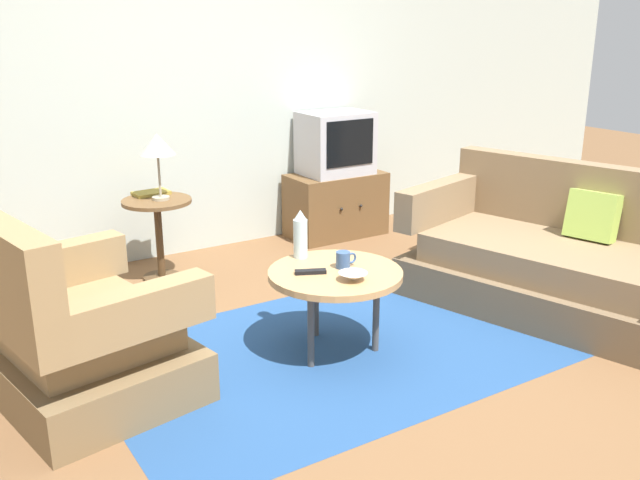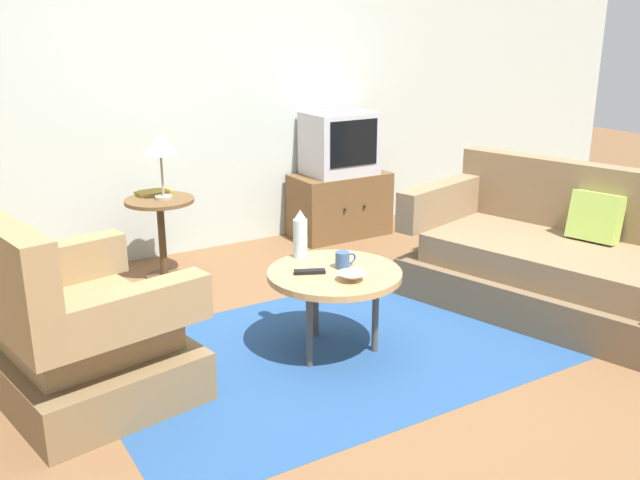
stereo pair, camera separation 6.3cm
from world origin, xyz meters
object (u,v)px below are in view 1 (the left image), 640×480
(tv_stand, at_px, (336,205))
(table_lamp, at_px, (157,146))
(coffee_table, at_px, (335,277))
(bowl, at_px, (353,276))
(side_table, at_px, (158,223))
(couch, at_px, (568,264))
(tv_remote_dark, at_px, (311,272))
(mug, at_px, (344,260))
(armchair, at_px, (75,336))
(vase, at_px, (300,235))
(television, at_px, (336,143))
(book, at_px, (151,193))

(tv_stand, distance_m, table_lamp, 1.71)
(coffee_table, height_order, tv_stand, tv_stand)
(coffee_table, distance_m, bowl, 0.17)
(side_table, relative_size, tv_stand, 0.72)
(couch, height_order, tv_remote_dark, couch)
(couch, bearing_deg, mug, 62.91)
(armchair, distance_m, couch, 2.85)
(mug, bearing_deg, tv_remote_dark, 174.91)
(table_lamp, xyz_separation_m, vase, (0.34, -1.25, -0.33))
(armchair, distance_m, mug, 1.38)
(armchair, xyz_separation_m, vase, (1.24, 0.04, 0.28))
(armchair, distance_m, coffee_table, 1.31)
(armchair, xyz_separation_m, tv_stand, (2.46, 1.52, -0.05))
(couch, xyz_separation_m, bowl, (-1.52, 0.12, 0.19))
(couch, distance_m, coffee_table, 1.55)
(tv_remote_dark, bearing_deg, armchair, 14.32)
(bowl, bearing_deg, coffee_table, 89.56)
(television, bearing_deg, couch, -80.65)
(television, relative_size, bowl, 3.69)
(armchair, bearing_deg, coffee_table, 68.72)
(television, relative_size, mug, 4.40)
(armchair, relative_size, tv_stand, 1.39)
(book, bearing_deg, side_table, -100.79)
(armchair, height_order, table_lamp, table_lamp)
(armchair, bearing_deg, tv_stand, 111.33)
(armchair, distance_m, vase, 1.27)
(tv_stand, xyz_separation_m, bowl, (-1.18, -1.93, 0.22))
(mug, bearing_deg, armchair, 170.25)
(tv_stand, relative_size, television, 1.45)
(armchair, height_order, vase, armchair)
(side_table, height_order, television, television)
(side_table, bearing_deg, tv_stand, 7.79)
(armchair, height_order, mug, armchair)
(vase, relative_size, bowl, 1.85)
(table_lamp, relative_size, tv_remote_dark, 2.66)
(bowl, bearing_deg, vase, 95.19)
(couch, relative_size, tv_stand, 2.64)
(vase, height_order, book, vase)
(television, distance_m, bowl, 2.29)
(vase, bearing_deg, table_lamp, 105.13)
(mug, bearing_deg, couch, -11.42)
(couch, height_order, mug, couch)
(couch, distance_m, bowl, 1.54)
(vase, bearing_deg, armchair, -178.37)
(coffee_table, relative_size, television, 1.31)
(tv_stand, bearing_deg, couch, -80.59)
(tv_remote_dark, relative_size, book, 0.67)
(coffee_table, relative_size, book, 2.88)
(armchair, height_order, coffee_table, armchair)
(tv_stand, relative_size, vase, 2.89)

